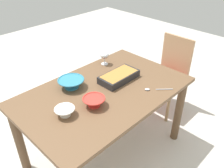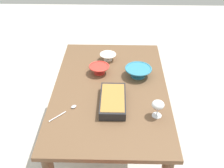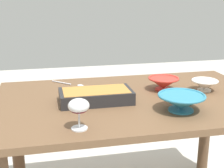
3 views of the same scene
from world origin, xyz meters
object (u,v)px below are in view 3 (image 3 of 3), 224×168
object	(u,v)px
mixing_bowl	(205,84)
small_bowl	(181,102)
casserole_dish	(96,95)
dining_table	(133,119)
serving_spoon	(74,85)
wine_glass	(79,108)
serving_bowl	(163,83)

from	to	relation	value
mixing_bowl	small_bowl	bearing A→B (deg)	-134.54
mixing_bowl	small_bowl	distance (m)	0.38
mixing_bowl	small_bowl	xyz separation A→B (m)	(-0.26, -0.27, 0.01)
casserole_dish	mixing_bowl	size ratio (longest dim) A/B	2.44
dining_table	serving_spoon	bearing A→B (deg)	134.64
wine_glass	casserole_dish	bearing A→B (deg)	68.56
wine_glass	serving_spoon	size ratio (longest dim) A/B	0.71
wine_glass	mixing_bowl	xyz separation A→B (m)	(0.77, 0.37, -0.06)
dining_table	casserole_dish	xyz separation A→B (m)	(-0.21, -0.03, 0.16)
dining_table	wine_glass	world-z (taller)	wine_glass
small_bowl	serving_spoon	xyz separation A→B (m)	(-0.46, 0.53, -0.04)
small_bowl	casserole_dish	bearing A→B (deg)	151.24
casserole_dish	serving_bowl	bearing A→B (deg)	16.91
serving_bowl	wine_glass	bearing A→B (deg)	-140.76
casserole_dish	serving_spoon	size ratio (longest dim) A/B	1.97
dining_table	wine_glass	distance (m)	0.53
wine_glass	serving_spoon	bearing A→B (deg)	86.26
wine_glass	serving_bowl	size ratio (longest dim) A/B	0.75
small_bowl	serving_spoon	distance (m)	0.71
mixing_bowl	serving_spoon	size ratio (longest dim) A/B	0.81
serving_bowl	dining_table	bearing A→B (deg)	-153.70
dining_table	wine_glass	size ratio (longest dim) A/B	10.98
dining_table	serving_spoon	size ratio (longest dim) A/B	7.78
mixing_bowl	serving_bowl	size ratio (longest dim) A/B	0.86
serving_bowl	serving_spoon	world-z (taller)	serving_bowl
serving_bowl	serving_spoon	xyz separation A→B (m)	(-0.50, 0.20, -0.04)
dining_table	casserole_dish	distance (m)	0.27
casserole_dish	small_bowl	bearing A→B (deg)	-28.76
wine_glass	casserole_dish	xyz separation A→B (m)	(0.12, 0.32, -0.06)
small_bowl	serving_bowl	bearing A→B (deg)	83.48
dining_table	serving_spoon	world-z (taller)	serving_spoon
wine_glass	serving_bowl	bearing A→B (deg)	39.24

